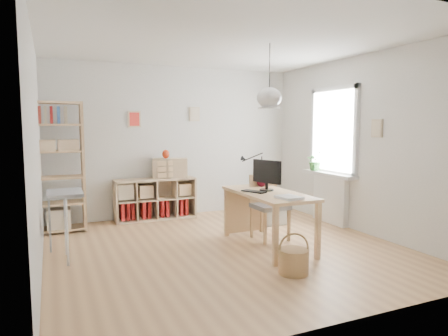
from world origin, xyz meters
name	(u,v)px	position (x,y,z in m)	size (l,w,h in m)	color
ground	(226,248)	(0.00, 0.00, 0.00)	(4.50, 4.50, 0.00)	tan
room_shell	(269,98)	(0.55, -0.15, 2.00)	(4.50, 4.50, 4.50)	white
window_unit	(334,131)	(2.23, 0.60, 1.55)	(0.07, 1.16, 1.46)	white
radiator	(330,199)	(2.19, 0.60, 0.40)	(0.10, 0.80, 0.80)	white
windowsill	(329,174)	(2.14, 0.60, 0.83)	(0.22, 1.20, 0.06)	white
desk	(268,199)	(0.55, -0.15, 0.66)	(0.70, 1.50, 0.75)	#DDB47F
cube_shelf	(154,202)	(-0.47, 2.08, 0.30)	(1.40, 0.38, 0.72)	beige
tall_bookshelf	(56,162)	(-2.04, 1.80, 1.09)	(0.80, 0.38, 2.00)	#DDB47F
side_table	(59,207)	(-2.04, 0.35, 0.67)	(0.40, 0.55, 0.85)	gray
chair	(268,202)	(0.75, 0.21, 0.53)	(0.46, 0.46, 0.93)	gray
wicker_basket	(294,260)	(0.31, -1.14, 0.15)	(0.33, 0.33, 0.46)	#9D7747
storage_chest	(266,211)	(1.19, 1.02, 0.21)	(0.61, 0.69, 0.65)	beige
monitor	(267,173)	(0.59, -0.03, 0.99)	(0.19, 0.47, 0.42)	black
keyboard	(254,191)	(0.37, -0.08, 0.76)	(0.13, 0.34, 0.02)	black
task_lamp	(251,165)	(0.61, 0.46, 1.06)	(0.42, 0.16, 0.45)	black
yarn_ball	(262,182)	(0.70, 0.29, 0.82)	(0.14, 0.14, 0.14)	#4A090F
paper_tray	(289,197)	(0.54, -0.68, 0.76)	(0.24, 0.30, 0.03)	white
drawer_chest	(170,168)	(-0.18, 2.04, 0.89)	(0.60, 0.28, 0.34)	beige
red_vase	(166,154)	(-0.25, 2.04, 1.14)	(0.13, 0.13, 0.15)	maroon
potted_plant	(315,161)	(2.12, 0.95, 1.03)	(0.30, 0.26, 0.34)	#235A21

